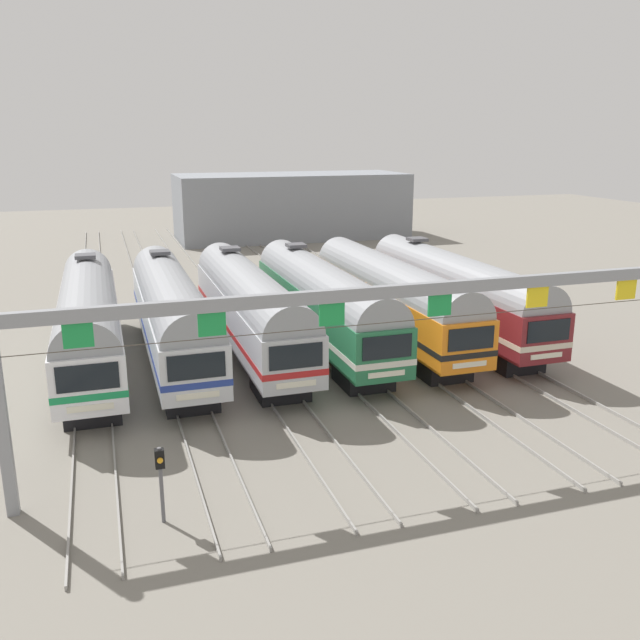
# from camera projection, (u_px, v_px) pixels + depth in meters

# --- Properties ---
(ground_plane) EXTENTS (160.00, 160.00, 0.00)m
(ground_plane) POSITION_uv_depth(u_px,v_px,m) (287.00, 350.00, 37.46)
(ground_plane) COLOR gray
(track_bed) EXTENTS (21.81, 70.00, 0.15)m
(track_bed) POSITION_uv_depth(u_px,v_px,m) (229.00, 286.00, 53.04)
(track_bed) COLOR gray
(track_bed) RESTS_ON ground
(commuter_train_white) EXTENTS (2.88, 18.06, 5.05)m
(commuter_train_white) POSITION_uv_depth(u_px,v_px,m) (89.00, 318.00, 33.73)
(commuter_train_white) COLOR white
(commuter_train_white) RESTS_ON ground
(commuter_train_silver) EXTENTS (2.88, 18.06, 5.05)m
(commuter_train_silver) POSITION_uv_depth(u_px,v_px,m) (172.00, 312.00, 34.94)
(commuter_train_silver) COLOR silver
(commuter_train_silver) RESTS_ON ground
(commuter_train_stainless) EXTENTS (2.88, 18.06, 5.05)m
(commuter_train_stainless) POSITION_uv_depth(u_px,v_px,m) (249.00, 306.00, 36.15)
(commuter_train_stainless) COLOR #B2B5BA
(commuter_train_stainless) RESTS_ON ground
(commuter_train_green) EXTENTS (2.88, 18.06, 5.05)m
(commuter_train_green) POSITION_uv_depth(u_px,v_px,m) (322.00, 300.00, 37.36)
(commuter_train_green) COLOR #236B42
(commuter_train_green) RESTS_ON ground
(commuter_train_orange) EXTENTS (2.88, 18.06, 4.77)m
(commuter_train_orange) POSITION_uv_depth(u_px,v_px,m) (390.00, 295.00, 38.56)
(commuter_train_orange) COLOR orange
(commuter_train_orange) RESTS_ON ground
(commuter_train_maroon) EXTENTS (2.88, 18.06, 5.05)m
(commuter_train_maroon) POSITION_uv_depth(u_px,v_px,m) (454.00, 290.00, 39.77)
(commuter_train_maroon) COLOR maroon
(commuter_train_maroon) RESTS_ON ground
(catenary_gantry) EXTENTS (25.55, 0.44, 6.97)m
(catenary_gantry) POSITION_uv_depth(u_px,v_px,m) (387.00, 317.00, 23.67)
(catenary_gantry) COLOR gray
(catenary_gantry) RESTS_ON ground
(yard_signal_mast) EXTENTS (0.28, 0.35, 2.49)m
(yard_signal_mast) POSITION_uv_depth(u_px,v_px,m) (160.00, 470.00, 20.42)
(yard_signal_mast) COLOR #59595E
(yard_signal_mast) RESTS_ON ground
(maintenance_building) EXTENTS (25.67, 10.00, 7.17)m
(maintenance_building) POSITION_uv_depth(u_px,v_px,m) (291.00, 206.00, 77.44)
(maintenance_building) COLOR gray
(maintenance_building) RESTS_ON ground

